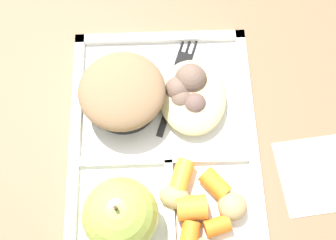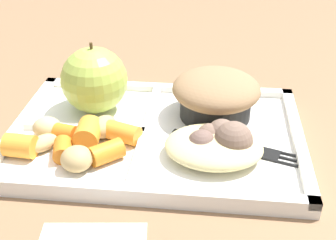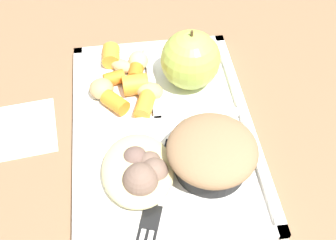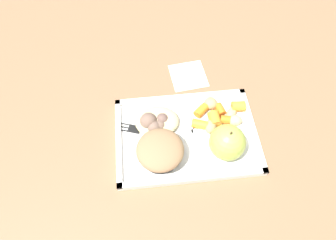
# 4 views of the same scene
# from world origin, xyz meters

# --- Properties ---
(ground) EXTENTS (6.00, 6.00, 0.00)m
(ground) POSITION_xyz_m (0.00, 0.00, 0.00)
(ground) COLOR #846042
(lunch_tray) EXTENTS (0.32, 0.22, 0.02)m
(lunch_tray) POSITION_xyz_m (-0.00, -0.00, 0.01)
(lunch_tray) COLOR white
(lunch_tray) RESTS_ON ground
(green_apple) EXTENTS (0.08, 0.08, 0.09)m
(green_apple) POSITION_xyz_m (-0.08, 0.05, 0.05)
(green_apple) COLOR #A8C14C
(green_apple) RESTS_ON lunch_tray
(bran_muffin) EXTENTS (0.10, 0.10, 0.05)m
(bran_muffin) POSITION_xyz_m (0.06, 0.05, 0.04)
(bran_muffin) COLOR black
(bran_muffin) RESTS_ON lunch_tray
(carrot_slice_near_corner) EXTENTS (0.03, 0.03, 0.02)m
(carrot_slice_near_corner) POSITION_xyz_m (-0.09, -0.06, 0.02)
(carrot_slice_near_corner) COLOR orange
(carrot_slice_near_corner) RESTS_ON lunch_tray
(carrot_slice_back) EXTENTS (0.03, 0.03, 0.02)m
(carrot_slice_back) POSITION_xyz_m (-0.13, -0.06, 0.02)
(carrot_slice_back) COLOR orange
(carrot_slice_back) RESTS_ON lunch_tray
(carrot_slice_large) EXTENTS (0.04, 0.04, 0.02)m
(carrot_slice_large) POSITION_xyz_m (-0.04, -0.06, 0.02)
(carrot_slice_large) COLOR orange
(carrot_slice_large) RESTS_ON lunch_tray
(carrot_slice_diagonal) EXTENTS (0.04, 0.03, 0.02)m
(carrot_slice_diagonal) POSITION_xyz_m (-0.03, -0.02, 0.02)
(carrot_slice_diagonal) COLOR orange
(carrot_slice_diagonal) RESTS_ON lunch_tray
(carrot_slice_edge) EXTENTS (0.03, 0.02, 0.02)m
(carrot_slice_edge) POSITION_xyz_m (-0.10, -0.03, 0.02)
(carrot_slice_edge) COLOR orange
(carrot_slice_edge) RESTS_ON lunch_tray
(carrot_slice_small) EXTENTS (0.03, 0.03, 0.03)m
(carrot_slice_small) POSITION_xyz_m (-0.07, -0.03, 0.02)
(carrot_slice_small) COLOR orange
(carrot_slice_small) RESTS_ON lunch_tray
(potato_chunk_golden) EXTENTS (0.04, 0.04, 0.02)m
(potato_chunk_golden) POSITION_xyz_m (-0.11, -0.04, 0.02)
(potato_chunk_golden) COLOR tan
(potato_chunk_golden) RESTS_ON lunch_tray
(potato_chunk_small) EXTENTS (0.03, 0.03, 0.02)m
(potato_chunk_small) POSITION_xyz_m (-0.12, -0.02, 0.02)
(potato_chunk_small) COLOR tan
(potato_chunk_small) RESTS_ON lunch_tray
(potato_chunk_browned) EXTENTS (0.04, 0.04, 0.02)m
(potato_chunk_browned) POSITION_xyz_m (-0.07, -0.07, 0.02)
(potato_chunk_browned) COLOR tan
(potato_chunk_browned) RESTS_ON lunch_tray
(potato_chunk_corner) EXTENTS (0.03, 0.04, 0.02)m
(potato_chunk_corner) POSITION_xyz_m (-0.06, -0.01, 0.02)
(potato_chunk_corner) COLOR tan
(potato_chunk_corner) RESTS_ON lunch_tray
(egg_noodle_pile) EXTENTS (0.10, 0.08, 0.02)m
(egg_noodle_pile) POSITION_xyz_m (0.06, -0.04, 0.02)
(egg_noodle_pile) COLOR #D6C684
(egg_noodle_pile) RESTS_ON lunch_tray
(meatball_center) EXTENTS (0.04, 0.04, 0.04)m
(meatball_center) POSITION_xyz_m (0.08, -0.04, 0.03)
(meatball_center) COLOR #755B4C
(meatball_center) RESTS_ON lunch_tray
(meatball_front) EXTENTS (0.03, 0.03, 0.03)m
(meatball_front) POSITION_xyz_m (0.06, -0.02, 0.02)
(meatball_front) COLOR #755B4C
(meatball_front) RESTS_ON lunch_tray
(meatball_back) EXTENTS (0.03, 0.03, 0.03)m
(meatball_back) POSITION_xyz_m (0.05, -0.04, 0.03)
(meatball_back) COLOR brown
(meatball_back) RESTS_ON lunch_tray
(meatball_side) EXTENTS (0.03, 0.03, 0.03)m
(meatball_side) POSITION_xyz_m (0.07, -0.02, 0.03)
(meatball_side) COLOR #755B4C
(meatball_side) RESTS_ON lunch_tray
(plastic_fork) EXTENTS (0.14, 0.06, 0.00)m
(plastic_fork) POSITION_xyz_m (0.10, -0.02, 0.01)
(plastic_fork) COLOR black
(plastic_fork) RESTS_ON lunch_tray
(paper_napkin) EXTENTS (0.10, 0.10, 0.00)m
(paper_napkin) POSITION_xyz_m (-0.03, -0.18, 0.00)
(paper_napkin) COLOR white
(paper_napkin) RESTS_ON ground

